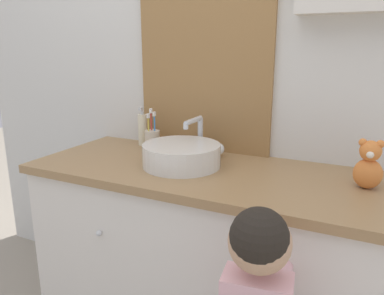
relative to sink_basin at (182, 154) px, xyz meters
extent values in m
cube|color=silver|center=(0.10, 0.32, 0.38)|extent=(3.20, 0.06, 2.50)
cube|color=olive|center=(-0.03, 0.28, 0.54)|extent=(0.66, 0.02, 1.21)
cube|color=#B2C1CC|center=(-0.03, 0.28, 0.54)|extent=(0.60, 0.01, 1.15)
cube|color=silver|center=(0.10, 0.00, -0.48)|extent=(1.43, 0.55, 0.79)
cube|color=#99754C|center=(0.10, 0.00, -0.07)|extent=(1.47, 0.59, 0.03)
sphere|color=silver|center=(-0.23, -0.29, -0.28)|extent=(0.02, 0.02, 0.02)
sphere|color=silver|center=(0.44, -0.29, -0.28)|extent=(0.02, 0.02, 0.02)
cylinder|color=silver|center=(0.00, -0.01, 0.00)|extent=(0.33, 0.33, 0.10)
cylinder|color=silver|center=(0.00, -0.01, 0.04)|extent=(0.27, 0.27, 0.01)
cylinder|color=silver|center=(0.00, 0.18, 0.04)|extent=(0.02, 0.02, 0.18)
cylinder|color=silver|center=(0.00, 0.11, 0.12)|extent=(0.02, 0.15, 0.02)
cylinder|color=silver|center=(0.00, 0.04, 0.11)|extent=(0.02, 0.02, 0.02)
sphere|color=white|center=(0.09, 0.18, -0.01)|extent=(0.06, 0.06, 0.06)
cylinder|color=beige|center=(-0.26, 0.18, 0.00)|extent=(0.07, 0.07, 0.09)
cylinder|color=#3884DB|center=(-0.25, 0.18, 0.05)|extent=(0.01, 0.01, 0.17)
cube|color=white|center=(-0.25, 0.18, 0.12)|extent=(0.01, 0.02, 0.02)
cylinder|color=#D6423D|center=(-0.27, 0.19, 0.05)|extent=(0.01, 0.01, 0.19)
cube|color=white|center=(-0.27, 0.19, 0.14)|extent=(0.01, 0.02, 0.02)
cylinder|color=#E5CC4C|center=(-0.27, 0.16, 0.04)|extent=(0.01, 0.01, 0.16)
cube|color=white|center=(-0.27, 0.16, 0.12)|extent=(0.01, 0.02, 0.02)
cylinder|color=beige|center=(-0.34, 0.22, 0.03)|extent=(0.04, 0.04, 0.16)
cylinder|color=silver|center=(-0.34, 0.22, 0.12)|extent=(0.01, 0.01, 0.02)
cube|color=silver|center=(-0.34, 0.21, 0.14)|extent=(0.02, 0.02, 0.02)
sphere|color=tan|center=(0.47, -0.47, -0.06)|extent=(0.17, 0.17, 0.17)
sphere|color=black|center=(0.47, -0.48, -0.04)|extent=(0.16, 0.16, 0.16)
cylinder|color=beige|center=(0.51, -0.27, -0.23)|extent=(0.08, 0.28, 0.04)
cylinder|color=#8E56B7|center=(0.49, -0.14, -0.19)|extent=(0.02, 0.05, 0.12)
ellipsoid|color=orange|center=(0.71, 0.05, 0.00)|extent=(0.10, 0.08, 0.11)
sphere|color=orange|center=(0.71, 0.05, 0.09)|extent=(0.07, 0.07, 0.07)
sphere|color=orange|center=(0.68, 0.05, 0.11)|extent=(0.03, 0.03, 0.03)
sphere|color=orange|center=(0.74, 0.05, 0.11)|extent=(0.03, 0.03, 0.03)
sphere|color=silver|center=(0.71, 0.02, 0.08)|extent=(0.03, 0.03, 0.03)
camera|label=1|loc=(0.70, -1.34, 0.43)|focal=35.00mm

